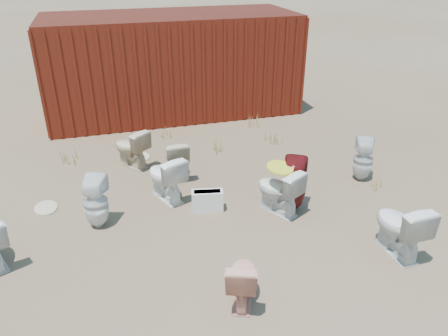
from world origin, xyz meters
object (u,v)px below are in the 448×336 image
object	(u,v)px
toilet_front_pink	(242,279)
toilet_front_maroon	(294,185)
toilet_back_beige_right	(176,158)
loose_tank	(207,201)
toilet_back_yellowlid	(278,190)
toilet_back_beige_left	(131,148)
toilet_back_e	(363,160)
toilet_back_a	(96,202)
shipping_container	(172,64)
toilet_front_c	(165,177)
toilet_front_e	(400,227)

from	to	relation	value
toilet_front_pink	toilet_front_maroon	bearing A→B (deg)	-108.13
toilet_back_beige_right	toilet_front_maroon	bearing A→B (deg)	134.93
toilet_front_maroon	loose_tank	xyz separation A→B (m)	(-1.34, 0.33, -0.26)
toilet_back_yellowlid	toilet_back_beige_left	bearing A→B (deg)	-76.29
toilet_back_e	toilet_front_pink	bearing A→B (deg)	66.88
toilet_back_a	toilet_back_e	xyz separation A→B (m)	(4.66, 0.20, -0.02)
toilet_back_beige_left	shipping_container	bearing A→B (deg)	-151.78
toilet_front_c	toilet_back_a	world-z (taller)	toilet_back_a
toilet_back_yellowlid	shipping_container	bearing A→B (deg)	-110.65
loose_tank	toilet_front_maroon	bearing A→B (deg)	-2.74
toilet_front_c	loose_tank	xyz separation A→B (m)	(0.57, -0.56, -0.23)
shipping_container	toilet_back_yellowlid	bearing A→B (deg)	-82.52
toilet_back_e	shipping_container	bearing A→B (deg)	-31.50
toilet_front_maroon	toilet_front_pink	bearing A→B (deg)	79.27
toilet_front_c	toilet_back_yellowlid	xyz separation A→B (m)	(1.64, -0.91, -0.01)
toilet_back_beige_right	loose_tank	distance (m)	1.34
toilet_front_c	toilet_back_e	bearing A→B (deg)	152.23
toilet_back_beige_left	loose_tank	world-z (taller)	toilet_back_beige_left
toilet_back_beige_left	toilet_back_yellowlid	world-z (taller)	toilet_back_yellowlid
toilet_front_pink	toilet_back_yellowlid	bearing A→B (deg)	-102.77
toilet_back_beige_right	toilet_back_yellowlid	world-z (taller)	toilet_back_yellowlid
toilet_back_yellowlid	toilet_back_a	bearing A→B (deg)	-36.25
toilet_front_e	toilet_back_e	bearing A→B (deg)	-111.19
toilet_back_beige_right	toilet_back_a	bearing A→B (deg)	41.50
toilet_back_yellowlid	toilet_front_e	bearing A→B (deg)	101.11
toilet_front_e	toilet_back_yellowlid	world-z (taller)	toilet_front_e
toilet_front_c	loose_tank	size ratio (longest dim) A/B	1.61
shipping_container	toilet_back_a	xyz separation A→B (m)	(-2.08, -4.89, -0.78)
toilet_back_e	loose_tank	bearing A→B (deg)	34.31
toilet_back_beige_left	toilet_back_e	size ratio (longest dim) A/B	0.96
toilet_front_maroon	toilet_front_e	bearing A→B (deg)	150.36
toilet_back_e	toilet_front_e	bearing A→B (deg)	100.35
toilet_back_beige_right	toilet_back_yellowlid	bearing A→B (deg)	129.15
toilet_back_beige_left	toilet_back_yellowlid	bearing A→B (deg)	94.96
toilet_front_c	toilet_front_maroon	bearing A→B (deg)	132.56
toilet_front_maroon	loose_tank	bearing A→B (deg)	15.02
shipping_container	loose_tank	distance (m)	5.05
toilet_front_maroon	toilet_back_beige_left	size ratio (longest dim) A/B	1.15
toilet_front_e	loose_tank	world-z (taller)	toilet_front_e
toilet_back_beige_left	loose_tank	size ratio (longest dim) A/B	1.52
toilet_front_maroon	toilet_back_e	size ratio (longest dim) A/B	1.11
toilet_front_e	toilet_back_e	distance (m)	2.15
toilet_front_pink	loose_tank	xyz separation A→B (m)	(0.10, 2.08, -0.16)
toilet_back_a	toilet_back_beige_right	size ratio (longest dim) A/B	1.13
shipping_container	toilet_back_e	distance (m)	5.41
toilet_front_maroon	toilet_back_a	size ratio (longest dim) A/B	1.06
toilet_front_maroon	loose_tank	size ratio (longest dim) A/B	1.76
toilet_front_c	toilet_back_beige_right	xyz separation A→B (m)	(0.32, 0.74, -0.03)
toilet_front_c	toilet_back_yellowlid	size ratio (longest dim) A/B	1.03
toilet_front_pink	toilet_back_e	xyz separation A→B (m)	(3.06, 2.32, 0.06)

